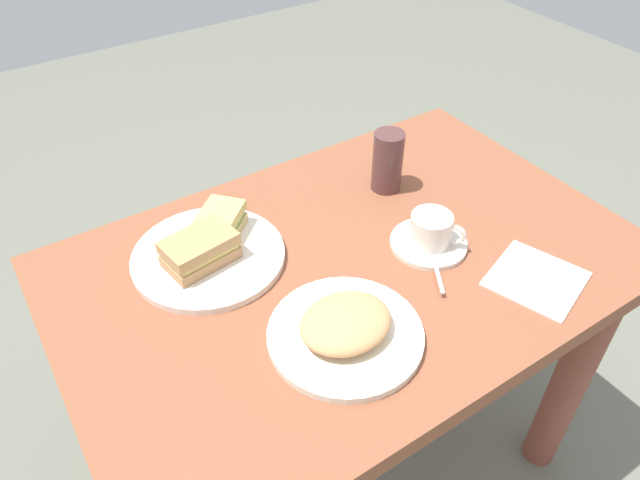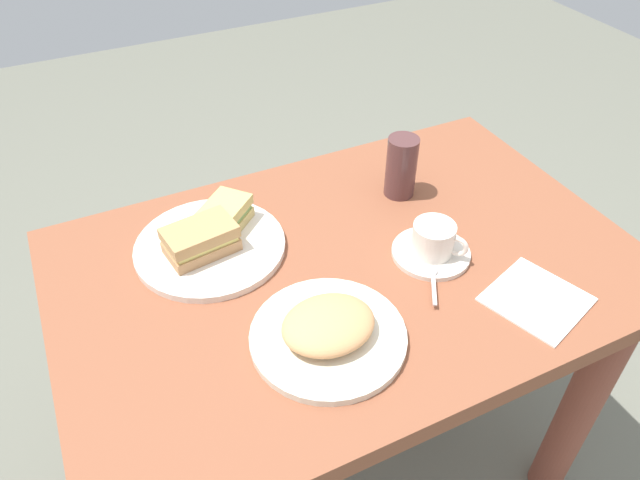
# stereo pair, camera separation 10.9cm
# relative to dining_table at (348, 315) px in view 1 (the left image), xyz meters

# --- Properties ---
(ground_plane) EXTENTS (6.00, 6.00, 0.00)m
(ground_plane) POSITION_rel_dining_table_xyz_m (0.00, 0.00, -0.57)
(ground_plane) COLOR #656659
(dining_table) EXTENTS (1.06, 0.70, 0.72)m
(dining_table) POSITION_rel_dining_table_xyz_m (0.00, 0.00, 0.00)
(dining_table) COLOR brown
(dining_table) RESTS_ON ground_plane
(sandwich_plate) EXTENTS (0.28, 0.28, 0.01)m
(sandwich_plate) POSITION_rel_dining_table_xyz_m (-0.22, 0.15, 0.16)
(sandwich_plate) COLOR silver
(sandwich_plate) RESTS_ON dining_table
(sandwich_front) EXTENTS (0.14, 0.10, 0.06)m
(sandwich_front) POSITION_rel_dining_table_xyz_m (-0.24, 0.13, 0.19)
(sandwich_front) COLOR #B07F53
(sandwich_front) RESTS_ON sandwich_plate
(sandwich_back) EXTENTS (0.13, 0.13, 0.05)m
(sandwich_back) POSITION_rel_dining_table_xyz_m (-0.18, 0.18, 0.19)
(sandwich_back) COLOR tan
(sandwich_back) RESTS_ON sandwich_plate
(coffee_saucer) EXTENTS (0.15, 0.15, 0.01)m
(coffee_saucer) POSITION_rel_dining_table_xyz_m (0.15, -0.05, 0.16)
(coffee_saucer) COLOR silver
(coffee_saucer) RESTS_ON dining_table
(coffee_cup) EXTENTS (0.08, 0.10, 0.06)m
(coffee_cup) POSITION_rel_dining_table_xyz_m (0.15, -0.05, 0.19)
(coffee_cup) COLOR silver
(coffee_cup) RESTS_ON coffee_saucer
(spoon) EXTENTS (0.06, 0.09, 0.01)m
(spoon) POSITION_rel_dining_table_xyz_m (0.11, -0.11, 0.16)
(spoon) COLOR silver
(spoon) RESTS_ON coffee_saucer
(side_plate) EXTENTS (0.25, 0.25, 0.01)m
(side_plate) POSITION_rel_dining_table_xyz_m (-0.12, -0.15, 0.16)
(side_plate) COLOR beige
(side_plate) RESTS_ON dining_table
(side_food_pile) EXTENTS (0.15, 0.13, 0.04)m
(side_food_pile) POSITION_rel_dining_table_xyz_m (-0.12, -0.15, 0.19)
(side_food_pile) COLOR tan
(side_food_pile) RESTS_ON side_plate
(napkin) EXTENTS (0.19, 0.19, 0.00)m
(napkin) POSITION_rel_dining_table_xyz_m (0.25, -0.23, 0.15)
(napkin) COLOR white
(napkin) RESTS_ON dining_table
(drinking_glass) EXTENTS (0.06, 0.06, 0.13)m
(drinking_glass) POSITION_rel_dining_table_xyz_m (0.20, 0.15, 0.22)
(drinking_glass) COLOR #513030
(drinking_glass) RESTS_ON dining_table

